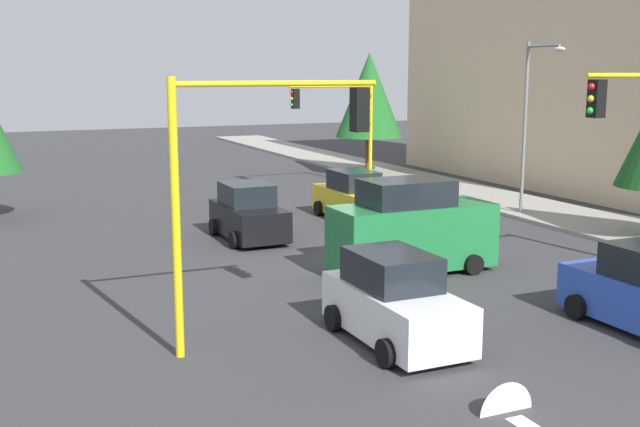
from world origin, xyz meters
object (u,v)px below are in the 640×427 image
Objects in this scene: tree_roadside_far at (369,95)px; car_yellow at (352,197)px; car_white at (394,302)px; delivery_van_green at (411,230)px; street_lamp_curbside at (532,110)px; car_black at (248,214)px; traffic_signal_far_left at (338,114)px; traffic_signal_near_right at (259,158)px.

car_yellow is at bearing -30.44° from tree_roadside_far.
car_white is at bearing -26.52° from tree_roadside_far.
street_lamp_curbside is at bearing 122.58° from delivery_van_green.
tree_roadside_far reaches higher than car_yellow.
car_black is at bearing -69.35° from car_yellow.
car_white is (25.01, -12.48, -3.61)m from tree_roadside_far.
traffic_signal_far_left reaches higher than car_white.
traffic_signal_near_right is 17.74m from street_lamp_curbside.
car_yellow is at bearing 145.85° from traffic_signal_near_right.
street_lamp_curbside is 1.46× the size of delivery_van_green.
delivery_van_green is at bearing -57.42° from street_lamp_curbside.
traffic_signal_far_left is 12.93m from car_black.
street_lamp_curbside reaches higher than traffic_signal_near_right.
traffic_signal_far_left is 17.00m from delivery_van_green.
traffic_signal_near_right is at bearing -110.37° from car_white.
delivery_van_green is at bearing -14.64° from car_yellow.
tree_roadside_far is 22.20m from delivery_van_green.
tree_roadside_far is at bearing 135.94° from traffic_signal_far_left.
car_white is (13.21, -5.54, 0.00)m from car_yellow.
street_lamp_curbside is at bearing 18.97° from traffic_signal_far_left.
delivery_van_green reaches higher than car_white.
traffic_signal_near_right is at bearing -17.56° from car_black.
tree_roadside_far is at bearing 153.48° from car_white.
traffic_signal_near_right is 0.82× the size of street_lamp_curbside.
car_white is at bearing -34.16° from delivery_van_green.
traffic_signal_far_left reaches higher than car_black.
traffic_signal_far_left is 22.99m from traffic_signal_near_right.
car_black is (9.69, -8.08, -2.84)m from traffic_signal_far_left.
street_lamp_curbside reaches higher than car_white.
traffic_signal_near_right is 1.45× the size of car_yellow.
tree_roadside_far is at bearing 138.90° from car_black.
tree_roadside_far reaches higher than traffic_signal_far_left.
car_black is (-6.31, -2.87, -0.39)m from delivery_van_green.
car_black is (-11.32, 0.53, -0.00)m from car_white.
street_lamp_curbside reaches higher than car_yellow.
car_black is (-0.70, -11.65, -3.45)m from street_lamp_curbside.
tree_roadside_far reaches higher than traffic_signal_near_right.
car_black is (13.69, -11.95, -3.61)m from tree_roadside_far.
delivery_van_green is 8.48m from car_yellow.
traffic_signal_near_right is 11.27m from car_black.
car_white is at bearing -48.90° from street_lamp_curbside.
traffic_signal_near_right is 1.44× the size of car_white.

